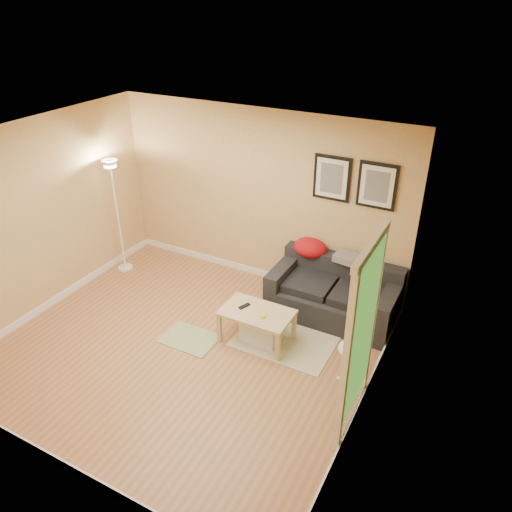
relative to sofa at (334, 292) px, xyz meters
name	(u,v)px	position (x,y,z in m)	size (l,w,h in m)	color
floor	(186,347)	(-1.38, -1.53, -0.38)	(4.50, 4.50, 0.00)	#B5704D
ceiling	(168,146)	(-1.38, -1.53, 2.23)	(4.50, 4.50, 0.00)	white
wall_back	(260,198)	(-1.38, 0.47, 0.92)	(4.50, 4.50, 0.00)	tan
wall_front	(35,364)	(-1.38, -3.53, 0.92)	(4.50, 4.50, 0.00)	tan
wall_left	(39,219)	(-3.63, -1.53, 0.92)	(4.00, 4.00, 0.00)	tan
wall_right	(372,313)	(0.87, -1.53, 0.92)	(4.00, 4.00, 0.00)	tan
baseboard_back	(259,272)	(-1.38, 0.46, -0.33)	(4.50, 0.02, 0.10)	white
baseboard_front	(65,464)	(-1.38, -3.52, -0.33)	(4.50, 0.02, 0.10)	white
baseboard_left	(58,298)	(-3.62, -1.53, -0.33)	(0.02, 4.00, 0.10)	white
baseboard_right	(358,407)	(0.86, -1.53, -0.33)	(0.02, 4.00, 0.10)	white
sofa	(334,292)	(0.00, 0.00, 0.00)	(1.70, 0.90, 0.75)	black
red_throw	(310,248)	(-0.50, 0.32, 0.40)	(0.48, 0.36, 0.28)	#AF101A
plaid_throw	(350,259)	(0.11, 0.27, 0.41)	(0.42, 0.26, 0.10)	tan
framed_print_left	(332,178)	(-0.30, 0.45, 1.43)	(0.50, 0.04, 0.60)	black
framed_print_right	(377,186)	(0.30, 0.45, 1.43)	(0.50, 0.04, 0.60)	black
area_rug	(284,341)	(-0.33, -0.84, -0.37)	(1.25, 0.85, 0.01)	beige
green_runner	(190,339)	(-1.43, -1.37, -0.37)	(0.70, 0.50, 0.01)	#668C4C
coffee_table	(257,326)	(-0.66, -0.98, -0.15)	(0.89, 0.54, 0.45)	tan
remote_control	(244,306)	(-0.85, -0.96, 0.08)	(0.05, 0.16, 0.02)	black
tape_roll	(263,316)	(-0.54, -1.05, 0.09)	(0.07, 0.07, 0.03)	yellow
storage_bin	(262,329)	(-0.62, -0.93, -0.22)	(0.50, 0.36, 0.31)	white
side_table	(351,366)	(0.64, -1.17, -0.12)	(0.33, 0.33, 0.50)	white
book_stack	(355,346)	(0.66, -1.16, 0.16)	(0.16, 0.22, 0.07)	#393297
floor_lamp	(118,220)	(-3.38, -0.37, 0.48)	(0.24, 0.24, 1.81)	white
doorway	(360,343)	(0.82, -1.68, 0.65)	(0.12, 1.01, 2.13)	white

